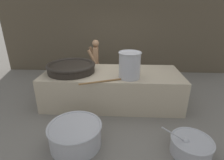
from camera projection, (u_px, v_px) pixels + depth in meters
name	position (u px, v px, depth m)	size (l,w,h in m)	color
ground_plane	(112.00, 102.00, 4.82)	(60.00, 60.00, 0.00)	#666059
back_wall	(116.00, 13.00, 6.47)	(8.88, 0.24, 4.49)	#4C4233
hearth_platform	(112.00, 88.00, 4.65)	(3.51, 1.42, 0.86)	tan
giant_wok_near	(71.00, 67.00, 4.47)	(1.24, 1.24, 0.23)	black
stock_pot	(130.00, 65.00, 4.01)	(0.53, 0.53, 0.62)	#9E9EA3
stirring_paddle	(113.00, 80.00, 3.94)	(1.33, 0.59, 0.04)	brown
cook	(96.00, 62.00, 5.51)	(0.37, 0.57, 1.52)	#8C6647
prep_bowl_vegetables	(191.00, 146.00, 3.03)	(0.93, 0.72, 0.60)	#9E9EA3
prep_bowl_meat	(75.00, 134.00, 3.21)	(0.99, 0.99, 0.44)	#9E9EA3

